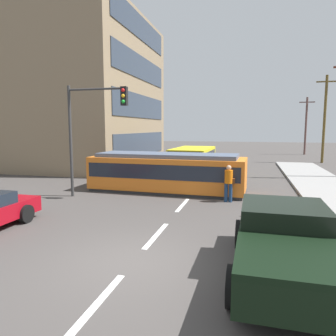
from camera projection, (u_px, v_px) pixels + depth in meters
name	position (u px, v px, depth m)	size (l,w,h in m)	color
ground_plane	(197.00, 188.00, 17.53)	(120.00, 120.00, 0.00)	#423E3C
lane_stripe_0	(97.00, 304.00, 6.00)	(0.16, 2.40, 0.01)	silver
lane_stripe_1	(156.00, 235.00, 9.85)	(0.16, 2.40, 0.01)	silver
lane_stripe_2	(183.00, 205.00, 13.69)	(0.16, 2.40, 0.01)	silver
lane_stripe_3	(208.00, 175.00, 22.13)	(0.16, 2.40, 0.01)	silver
lane_stripe_4	(217.00, 166.00, 27.90)	(0.16, 2.40, 0.01)	silver
corner_building	(56.00, 94.00, 28.87)	(16.62, 14.40, 12.80)	#846F54
streetcar_tram	(167.00, 172.00, 16.59)	(8.14, 2.82, 2.00)	orange
city_bus	(193.00, 159.00, 22.91)	(2.71, 5.30, 1.87)	gold
pedestrian_crossing	(229.00, 181.00, 14.17)	(0.46, 0.36, 1.67)	navy
pickup_truck_parked	(285.00, 242.00, 7.03)	(2.33, 5.03, 1.55)	black
traffic_light_mast	(92.00, 120.00, 14.75)	(3.00, 0.33, 5.29)	#333333
utility_pole_far	(325.00, 118.00, 29.61)	(1.80, 0.24, 8.15)	brown
utility_pole_distant	(306.00, 125.00, 38.99)	(1.80, 0.24, 7.02)	brown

